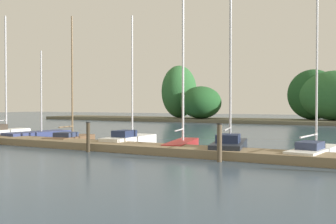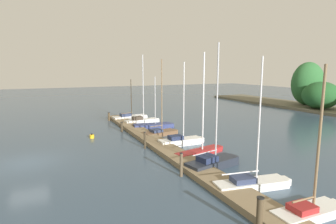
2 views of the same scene
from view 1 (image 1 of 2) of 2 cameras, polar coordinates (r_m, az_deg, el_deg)
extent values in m
cube|color=#847051|center=(19.08, -9.88, -4.95)|extent=(29.52, 1.80, 0.35)
cube|color=#66604C|center=(47.54, 13.68, -1.31)|extent=(62.84, 8.00, 0.40)
ellipsoid|color=#2D6633|center=(52.23, 1.71, 3.07)|extent=(4.53, 5.93, 7.13)
ellipsoid|color=#235628|center=(48.47, 4.97, 1.43)|extent=(5.10, 5.78, 4.11)
ellipsoid|color=#1E4C23|center=(48.25, 20.89, 2.46)|extent=(5.86, 5.39, 5.96)
ellipsoid|color=#2D6633|center=(46.79, 23.89, 2.29)|extent=(8.33, 5.97, 5.63)
cube|color=white|center=(26.96, -23.51, -3.03)|extent=(1.33, 4.00, 0.56)
cube|color=white|center=(28.21, -20.93, -2.88)|extent=(0.62, 1.03, 0.48)
cylinder|color=#B7B7BC|center=(27.17, -23.13, 5.43)|extent=(0.12, 0.12, 7.42)
cube|color=navy|center=(25.09, -19.00, -3.36)|extent=(2.01, 4.23, 0.51)
cube|color=navy|center=(26.15, -15.67, -3.21)|extent=(0.91, 1.12, 0.44)
cylinder|color=#B7B7BC|center=(25.20, -18.46, 2.99)|extent=(0.09, 0.09, 5.05)
cube|color=brown|center=(22.57, -14.46, -3.99)|extent=(1.90, 3.54, 0.38)
cube|color=brown|center=(23.85, -12.48, -3.75)|extent=(0.88, 0.95, 0.32)
cube|color=#2D3856|center=(22.20, -15.06, -3.27)|extent=(1.18, 1.16, 0.25)
cylinder|color=#7F6647|center=(22.76, -14.16, 5.24)|extent=(0.10, 0.10, 6.91)
cylinder|color=#7F6647|center=(22.21, -15.00, -2.15)|extent=(0.30, 1.39, 0.08)
cube|color=white|center=(20.37, -5.81, -4.33)|extent=(1.19, 3.77, 0.51)
cube|color=white|center=(21.79, -3.31, -4.04)|extent=(0.65, 0.94, 0.44)
cube|color=#1E2847|center=(19.94, -6.57, -3.23)|extent=(0.88, 1.13, 0.33)
cylinder|color=silver|center=(20.57, -5.39, 5.41)|extent=(0.09, 0.09, 6.43)
cube|color=maroon|center=(18.84, 2.04, -4.95)|extent=(1.77, 4.14, 0.39)
cube|color=maroon|center=(20.61, 3.23, -4.48)|extent=(0.72, 1.09, 0.33)
cylinder|color=silver|center=(19.12, 2.26, 6.50)|extent=(0.11, 0.11, 7.18)
cylinder|color=silver|center=(18.34, 1.71, -2.70)|extent=(0.42, 1.65, 0.07)
cube|color=#232833|center=(17.22, 9.18, -5.28)|extent=(2.03, 3.97, 0.55)
cube|color=#232833|center=(18.91, 9.80, -4.79)|extent=(0.89, 1.07, 0.46)
cube|color=#1E2847|center=(16.71, 9.00, -3.92)|extent=(1.18, 1.31, 0.35)
cylinder|color=#B7B7BC|center=(17.52, 9.34, 7.93)|extent=(0.11, 0.11, 7.45)
cylinder|color=#B7B7BC|center=(16.48, 8.92, -2.53)|extent=(0.50, 2.09, 0.07)
cube|color=white|center=(16.56, 21.03, -5.77)|extent=(1.74, 4.17, 0.44)
cube|color=white|center=(18.31, 22.61, -5.20)|extent=(0.76, 1.10, 0.38)
cube|color=#2D3856|center=(16.04, 20.54, -4.68)|extent=(1.01, 1.33, 0.29)
cylinder|color=silver|center=(16.81, 21.40, 6.30)|extent=(0.09, 0.09, 6.57)
cylinder|color=silver|center=(15.85, 20.37, -3.36)|extent=(0.41, 2.15, 0.07)
cylinder|color=#3D3323|center=(17.91, -11.87, -3.75)|extent=(0.17, 0.17, 1.35)
cylinder|color=black|center=(17.87, -11.88, -1.54)|extent=(0.19, 0.19, 0.04)
cylinder|color=brown|center=(14.66, 7.71, -4.66)|extent=(0.19, 0.19, 1.43)
cylinder|color=black|center=(14.61, 7.72, -1.79)|extent=(0.21, 0.21, 0.04)
camera|label=2|loc=(11.68, 82.10, 21.13)|focal=29.27mm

